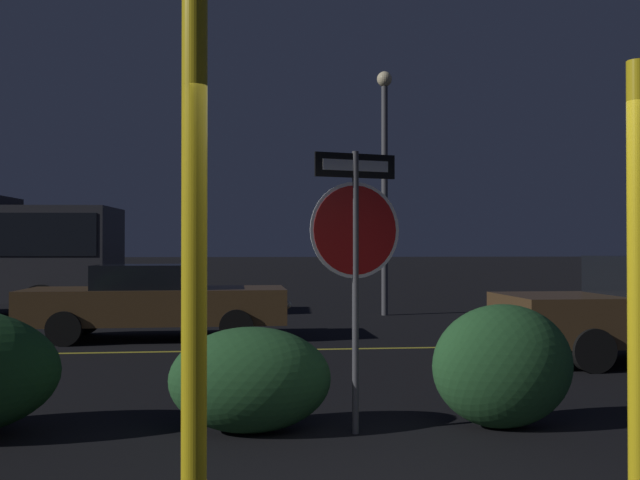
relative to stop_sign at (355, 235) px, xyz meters
The scene contains 8 objects.
road_center_stripe 5.63m from the stop_sign, 90.37° to the left, with size 41.94×0.12×0.01m, color gold.
stop_sign is the anchor object (origin of this frame).
yellow_pole_left 3.00m from the stop_sign, 114.95° to the right, with size 0.13×0.13×3.36m, color yellow.
yellow_pole_right 2.90m from the stop_sign, 65.60° to the right, with size 0.12×0.12×2.73m, color yellow.
hedge_bush_2 1.63m from the stop_sign, behind, with size 1.48×0.89×0.96m, color #285B2D.
hedge_bush_3 1.85m from the stop_sign, ahead, with size 1.34×0.79×1.15m, color #285B2D.
passing_car_2 7.59m from the stop_sign, 110.32° to the left, with size 4.82×1.89×1.37m.
street_lamp 11.55m from the stop_sign, 77.18° to the left, with size 0.38×0.38×6.10m.
Camera 1 is at (-0.99, -3.96, 1.68)m, focal length 40.00 mm.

